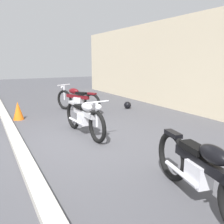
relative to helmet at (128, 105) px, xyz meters
name	(u,v)px	position (x,y,z in m)	size (l,w,h in m)	color
ground_plane	(78,141)	(2.60, -2.95, -0.13)	(40.00, 40.00, 0.00)	#47474C
building_wall	(218,65)	(2.60, 1.54, 1.49)	(18.00, 0.30, 3.25)	beige
curb_strip	(19,148)	(2.60, -4.20, -0.07)	(18.00, 0.24, 0.12)	#B7B2A8
helmet	(128,105)	(0.00, 0.00, 0.00)	(0.27, 0.27, 0.27)	black
traffic_cone	(18,111)	(-0.15, -3.84, 0.14)	(0.32, 0.32, 0.55)	orange
motorcycle_black	(202,171)	(5.64, -2.49, 0.33)	(2.10, 0.71, 0.95)	black
motorcycle_maroon	(77,99)	(-0.39, -1.84, 0.31)	(1.90, 1.03, 0.92)	black
motorcycle_silver	(84,117)	(2.26, -2.66, 0.31)	(2.06, 0.57, 0.92)	black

